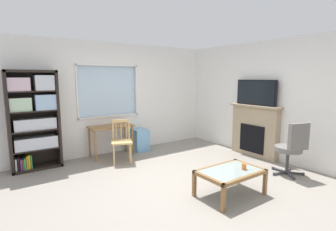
{
  "coord_description": "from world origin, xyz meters",
  "views": [
    {
      "loc": [
        -2.51,
        -3.27,
        1.78
      ],
      "look_at": [
        0.13,
        0.49,
        1.1
      ],
      "focal_mm": 27.3,
      "sensor_mm": 36.0,
      "label": 1
    }
  ],
  "objects_px": {
    "sippy_cup": "(244,166)",
    "fireplace": "(255,131)",
    "office_chair": "(292,146)",
    "plastic_drawer_unit": "(140,140)",
    "coffee_table": "(230,174)",
    "desk_under_window": "(111,130)",
    "tv": "(256,93)",
    "bookshelf": "(34,117)",
    "wooden_chair": "(122,141)"
  },
  "relations": [
    {
      "from": "plastic_drawer_unit",
      "to": "bookshelf",
      "type": "bearing_deg",
      "value": 178.58
    },
    {
      "from": "bookshelf",
      "to": "desk_under_window",
      "type": "xyz_separation_m",
      "value": [
        1.53,
        -0.11,
        -0.43
      ]
    },
    {
      "from": "plastic_drawer_unit",
      "to": "tv",
      "type": "relative_size",
      "value": 0.53
    },
    {
      "from": "wooden_chair",
      "to": "office_chair",
      "type": "height_order",
      "value": "office_chair"
    },
    {
      "from": "coffee_table",
      "to": "sippy_cup",
      "type": "height_order",
      "value": "sippy_cup"
    },
    {
      "from": "fireplace",
      "to": "office_chair",
      "type": "distance_m",
      "value": 1.25
    },
    {
      "from": "sippy_cup",
      "to": "coffee_table",
      "type": "bearing_deg",
      "value": 154.87
    },
    {
      "from": "coffee_table",
      "to": "bookshelf",
      "type": "bearing_deg",
      "value": 126.47
    },
    {
      "from": "office_chair",
      "to": "plastic_drawer_unit",
      "type": "bearing_deg",
      "value": 115.71
    },
    {
      "from": "desk_under_window",
      "to": "office_chair",
      "type": "height_order",
      "value": "office_chair"
    },
    {
      "from": "plastic_drawer_unit",
      "to": "coffee_table",
      "type": "height_order",
      "value": "plastic_drawer_unit"
    },
    {
      "from": "coffee_table",
      "to": "sippy_cup",
      "type": "distance_m",
      "value": 0.24
    },
    {
      "from": "sippy_cup",
      "to": "fireplace",
      "type": "bearing_deg",
      "value": 32.43
    },
    {
      "from": "desk_under_window",
      "to": "coffee_table",
      "type": "relative_size",
      "value": 1.01
    },
    {
      "from": "office_chair",
      "to": "sippy_cup",
      "type": "bearing_deg",
      "value": 179.83
    },
    {
      "from": "coffee_table",
      "to": "sippy_cup",
      "type": "xyz_separation_m",
      "value": [
        0.2,
        -0.09,
        0.1
      ]
    },
    {
      "from": "office_chair",
      "to": "desk_under_window",
      "type": "bearing_deg",
      "value": 126.61
    },
    {
      "from": "bookshelf",
      "to": "desk_under_window",
      "type": "distance_m",
      "value": 1.59
    },
    {
      "from": "office_chair",
      "to": "coffee_table",
      "type": "height_order",
      "value": "office_chair"
    },
    {
      "from": "plastic_drawer_unit",
      "to": "coffee_table",
      "type": "bearing_deg",
      "value": -91.23
    },
    {
      "from": "fireplace",
      "to": "tv",
      "type": "bearing_deg",
      "value": -180.0
    },
    {
      "from": "bookshelf",
      "to": "sippy_cup",
      "type": "distance_m",
      "value": 3.97
    },
    {
      "from": "fireplace",
      "to": "bookshelf",
      "type": "bearing_deg",
      "value": 155.29
    },
    {
      "from": "wooden_chair",
      "to": "plastic_drawer_unit",
      "type": "relative_size",
      "value": 1.69
    },
    {
      "from": "desk_under_window",
      "to": "tv",
      "type": "relative_size",
      "value": 0.97
    },
    {
      "from": "desk_under_window",
      "to": "office_chair",
      "type": "xyz_separation_m",
      "value": [
        2.23,
        -3.0,
        -0.04
      ]
    },
    {
      "from": "desk_under_window",
      "to": "sippy_cup",
      "type": "xyz_separation_m",
      "value": [
        0.89,
        -2.99,
        -0.15
      ]
    },
    {
      "from": "fireplace",
      "to": "coffee_table",
      "type": "height_order",
      "value": "fireplace"
    },
    {
      "from": "desk_under_window",
      "to": "sippy_cup",
      "type": "bearing_deg",
      "value": -73.36
    },
    {
      "from": "office_chair",
      "to": "sippy_cup",
      "type": "distance_m",
      "value": 1.34
    },
    {
      "from": "bookshelf",
      "to": "tv",
      "type": "xyz_separation_m",
      "value": [
        4.21,
        -1.95,
        0.43
      ]
    },
    {
      "from": "office_chair",
      "to": "coffee_table",
      "type": "relative_size",
      "value": 1.03
    },
    {
      "from": "wooden_chair",
      "to": "tv",
      "type": "distance_m",
      "value": 3.14
    },
    {
      "from": "plastic_drawer_unit",
      "to": "fireplace",
      "type": "height_order",
      "value": "fireplace"
    },
    {
      "from": "bookshelf",
      "to": "plastic_drawer_unit",
      "type": "distance_m",
      "value": 2.41
    },
    {
      "from": "tv",
      "to": "sippy_cup",
      "type": "bearing_deg",
      "value": -147.3
    },
    {
      "from": "fireplace",
      "to": "wooden_chair",
      "type": "bearing_deg",
      "value": 153.79
    },
    {
      "from": "plastic_drawer_unit",
      "to": "fireplace",
      "type": "relative_size",
      "value": 0.43
    },
    {
      "from": "desk_under_window",
      "to": "tv",
      "type": "bearing_deg",
      "value": -34.4
    },
    {
      "from": "plastic_drawer_unit",
      "to": "sippy_cup",
      "type": "xyz_separation_m",
      "value": [
        0.13,
        -3.04,
        0.18
      ]
    },
    {
      "from": "desk_under_window",
      "to": "wooden_chair",
      "type": "relative_size",
      "value": 1.08
    },
    {
      "from": "coffee_table",
      "to": "wooden_chair",
      "type": "bearing_deg",
      "value": 105.92
    },
    {
      "from": "bookshelf",
      "to": "desk_under_window",
      "type": "relative_size",
      "value": 1.98
    },
    {
      "from": "desk_under_window",
      "to": "wooden_chair",
      "type": "distance_m",
      "value": 0.53
    },
    {
      "from": "fireplace",
      "to": "office_chair",
      "type": "bearing_deg",
      "value": -112.57
    },
    {
      "from": "plastic_drawer_unit",
      "to": "office_chair",
      "type": "bearing_deg",
      "value": -64.29
    },
    {
      "from": "fireplace",
      "to": "tv",
      "type": "relative_size",
      "value": 1.24
    },
    {
      "from": "office_chair",
      "to": "fireplace",
      "type": "bearing_deg",
      "value": 67.43
    },
    {
      "from": "fireplace",
      "to": "tv",
      "type": "xyz_separation_m",
      "value": [
        -0.02,
        -0.0,
        0.87
      ]
    },
    {
      "from": "wooden_chair",
      "to": "plastic_drawer_unit",
      "type": "distance_m",
      "value": 0.95
    }
  ]
}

